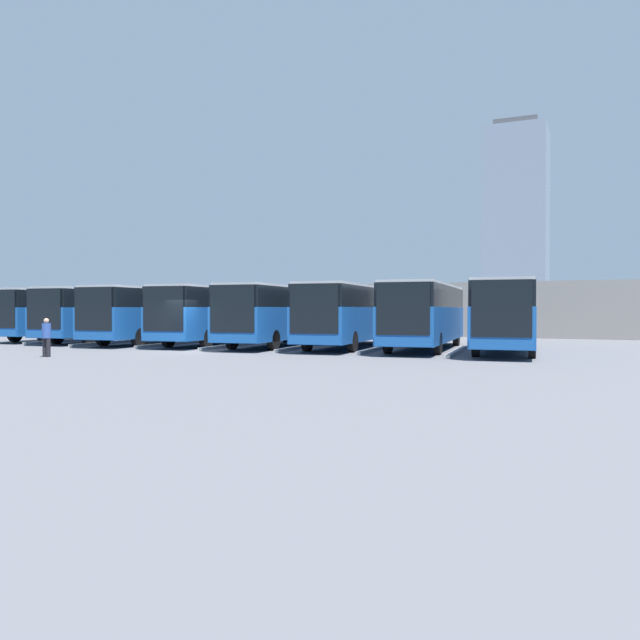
# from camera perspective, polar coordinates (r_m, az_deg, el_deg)

# --- Properties ---
(ground_plane) EXTENTS (600.00, 600.00, 0.00)m
(ground_plane) POSITION_cam_1_polar(r_m,az_deg,el_deg) (30.86, -12.03, -2.82)
(ground_plane) COLOR #5B5B60
(bus_0) EXTENTS (3.66, 12.08, 3.31)m
(bus_0) POSITION_cam_1_polar(r_m,az_deg,el_deg) (30.98, 16.72, 0.59)
(bus_0) COLOR #19519E
(bus_0) RESTS_ON ground_plane
(curb_divider_0) EXTENTS (0.89, 7.01, 0.15)m
(curb_divider_0) POSITION_cam_1_polar(r_m,az_deg,el_deg) (29.64, 12.37, -2.84)
(curb_divider_0) COLOR #B2B2AD
(curb_divider_0) RESTS_ON ground_plane
(bus_1) EXTENTS (3.66, 12.08, 3.31)m
(bus_1) POSITION_cam_1_polar(r_m,az_deg,el_deg) (32.13, 9.62, 0.63)
(bus_1) COLOR #19519E
(bus_1) RESTS_ON ground_plane
(curb_divider_1) EXTENTS (0.89, 7.01, 0.15)m
(curb_divider_1) POSITION_cam_1_polar(r_m,az_deg,el_deg) (31.09, 5.17, -2.64)
(curb_divider_1) COLOR #B2B2AD
(curb_divider_1) RESTS_ON ground_plane
(bus_2) EXTENTS (3.66, 12.08, 3.31)m
(bus_2) POSITION_cam_1_polar(r_m,az_deg,el_deg) (33.28, 2.80, 0.65)
(bus_2) COLOR #19519E
(bus_2) RESTS_ON ground_plane
(curb_divider_2) EXTENTS (0.89, 7.01, 0.15)m
(curb_divider_2) POSITION_cam_1_polar(r_m,az_deg,el_deg) (32.53, -1.66, -2.48)
(curb_divider_2) COLOR #B2B2AD
(curb_divider_2) RESTS_ON ground_plane
(bus_3) EXTENTS (3.66, 12.08, 3.31)m
(bus_3) POSITION_cam_1_polar(r_m,az_deg,el_deg) (34.68, -3.64, 0.66)
(bus_3) COLOR #19519E
(bus_3) RESTS_ON ground_plane
(curb_divider_3) EXTENTS (0.89, 7.01, 0.15)m
(curb_divider_3) POSITION_cam_1_polar(r_m,az_deg,el_deg) (34.22, -8.02, -2.32)
(curb_divider_3) COLOR #B2B2AD
(curb_divider_3) RESTS_ON ground_plane
(bus_4) EXTENTS (3.66, 12.08, 3.31)m
(bus_4) POSITION_cam_1_polar(r_m,az_deg,el_deg) (36.83, -9.15, 0.67)
(bus_4) COLOR #19519E
(bus_4) RESTS_ON ground_plane
(curb_divider_4) EXTENTS (0.89, 7.01, 0.15)m
(curb_divider_4) POSITION_cam_1_polar(r_m,az_deg,el_deg) (36.62, -13.31, -2.12)
(curb_divider_4) COLOR #B2B2AD
(curb_divider_4) RESTS_ON ground_plane
(bus_5) EXTENTS (3.66, 12.08, 3.31)m
(bus_5) POSITION_cam_1_polar(r_m,az_deg,el_deg) (38.82, -14.56, 0.66)
(bus_5) COLOR #19519E
(bus_5) RESTS_ON ground_plane
(curb_divider_5) EXTENTS (0.89, 7.01, 0.15)m
(curb_divider_5) POSITION_cam_1_polar(r_m,az_deg,el_deg) (38.85, -18.51, -1.97)
(curb_divider_5) COLOR #B2B2AD
(curb_divider_5) RESTS_ON ground_plane
(bus_6) EXTENTS (3.66, 12.08, 3.31)m
(bus_6) POSITION_cam_1_polar(r_m,az_deg,el_deg) (41.86, -18.45, 0.67)
(bus_6) COLOR #19519E
(bus_6) RESTS_ON ground_plane
(curb_divider_6) EXTENTS (0.89, 7.01, 0.15)m
(curb_divider_6) POSITION_cam_1_polar(r_m,az_deg,el_deg) (42.06, -22.10, -1.77)
(curb_divider_6) COLOR #B2B2AD
(curb_divider_6) RESTS_ON ground_plane
(bus_7) EXTENTS (3.66, 12.08, 3.31)m
(bus_7) POSITION_cam_1_polar(r_m,az_deg,el_deg) (45.04, -21.83, 0.66)
(bus_7) COLOR #19519E
(bus_7) RESTS_ON ground_plane
(pedestrian) EXTENTS (0.39, 0.37, 1.66)m
(pedestrian) POSITION_cam_1_polar(r_m,az_deg,el_deg) (29.06, -23.73, -1.36)
(pedestrian) COLOR black
(pedestrian) RESTS_ON ground_plane
(station_building) EXTENTS (42.36, 12.77, 4.02)m
(station_building) POSITION_cam_1_polar(r_m,az_deg,el_deg) (54.13, 4.45, 0.98)
(station_building) COLOR gray
(station_building) RESTS_ON ground_plane
(office_tower) EXTENTS (20.31, 20.31, 66.33)m
(office_tower) POSITION_cam_1_polar(r_m,az_deg,el_deg) (227.86, 17.54, 8.63)
(office_tower) COLOR #7F8EA3
(office_tower) RESTS_ON ground_plane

